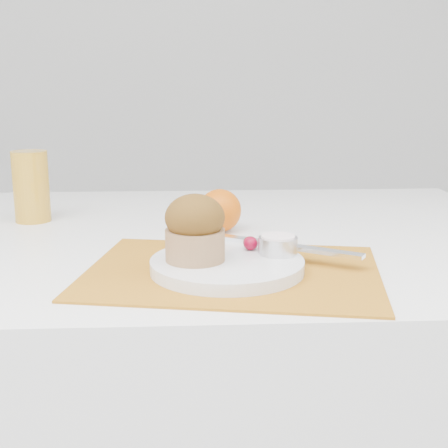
{
  "coord_description": "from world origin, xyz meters",
  "views": [
    {
      "loc": [
        0.01,
        -0.98,
        1.01
      ],
      "look_at": [
        0.06,
        -0.09,
        0.8
      ],
      "focal_mm": 50.0,
      "sensor_mm": 36.0,
      "label": 1
    }
  ],
  "objects": [
    {
      "name": "butter_knife",
      "position": [
        0.15,
        -0.12,
        0.77
      ],
      "size": [
        0.2,
        0.14,
        0.01
      ],
      "primitive_type": "cube",
      "rotation": [
        0.0,
        0.0,
        -0.57
      ],
      "color": "white",
      "rests_on": "plate"
    },
    {
      "name": "juice_glass",
      "position": [
        -0.28,
        0.16,
        0.81
      ],
      "size": [
        0.08,
        0.08,
        0.13
      ],
      "primitive_type": "cylinder",
      "rotation": [
        0.0,
        0.0,
        -0.37
      ],
      "color": "gold",
      "rests_on": "table"
    },
    {
      "name": "cream",
      "position": [
        0.13,
        -0.15,
        0.79
      ],
      "size": [
        0.06,
        0.06,
        0.01
      ],
      "primitive_type": "cylinder",
      "rotation": [
        0.0,
        0.0,
        -0.26
      ],
      "color": "white",
      "rests_on": "ramekin"
    },
    {
      "name": "plate",
      "position": [
        0.06,
        -0.17,
        0.76
      ],
      "size": [
        0.22,
        0.22,
        0.02
      ],
      "primitive_type": "cylinder",
      "rotation": [
        0.0,
        0.0,
        0.03
      ],
      "color": "white",
      "rests_on": "placemat"
    },
    {
      "name": "ramekin",
      "position": [
        0.13,
        -0.15,
        0.78
      ],
      "size": [
        0.06,
        0.06,
        0.02
      ],
      "primitive_type": "cylinder",
      "rotation": [
        0.0,
        0.0,
        0.08
      ],
      "color": "silver",
      "rests_on": "plate"
    },
    {
      "name": "orange",
      "position": [
        0.06,
        0.06,
        0.79
      ],
      "size": [
        0.07,
        0.07,
        0.07
      ],
      "primitive_type": "sphere",
      "color": "#E46208",
      "rests_on": "table"
    },
    {
      "name": "raspberry_near",
      "position": [
        0.1,
        -0.12,
        0.78
      ],
      "size": [
        0.02,
        0.02,
        0.02
      ],
      "primitive_type": "ellipsoid",
      "color": "#52020D",
      "rests_on": "plate"
    },
    {
      "name": "raspberry_far",
      "position": [
        0.1,
        -0.13,
        0.78
      ],
      "size": [
        0.02,
        0.02,
        0.02
      ],
      "primitive_type": "ellipsoid",
      "color": "#620217",
      "rests_on": "plate"
    },
    {
      "name": "table",
      "position": [
        0.0,
        0.05,
        0.38
      ],
      "size": [
        1.2,
        0.8,
        0.75
      ],
      "primitive_type": "cube",
      "color": "white",
      "rests_on": "ground"
    },
    {
      "name": "placemat",
      "position": [
        0.07,
        -0.17,
        0.75
      ],
      "size": [
        0.44,
        0.36,
        0.0
      ],
      "primitive_type": "cube",
      "rotation": [
        0.0,
        0.0,
        -0.18
      ],
      "color": "#AF6B18",
      "rests_on": "table"
    },
    {
      "name": "muffin",
      "position": [
        0.02,
        -0.17,
        0.81
      ],
      "size": [
        0.1,
        0.1,
        0.09
      ],
      "color": "#A97C51",
      "rests_on": "plate"
    }
  ]
}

